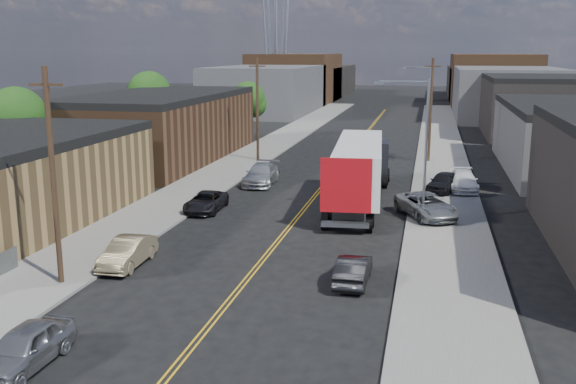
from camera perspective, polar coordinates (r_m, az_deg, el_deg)
The scene contains 30 objects.
ground at distance 76.39m, azimuth 6.25°, elevation 4.37°, with size 260.00×260.00×0.00m, color black.
centerline at distance 61.68m, azimuth 4.70°, elevation 2.48°, with size 0.32×120.00×0.01m, color gold.
sidewalk_left at distance 63.63m, azimuth -3.81°, elevation 2.86°, with size 5.00×140.00×0.15m, color slate.
sidewalk_right at distance 61.14m, azimuth 13.56°, elevation 2.15°, with size 5.00×140.00×0.15m, color slate.
warehouse_brown at distance 65.14m, azimuth -11.34°, elevation 5.74°, with size 12.00×26.00×6.60m.
industrial_right_c at distance 88.56m, azimuth 21.61°, elevation 7.15°, with size 14.00×22.00×7.60m.
skyline_left_a at distance 113.94m, azimuth -1.87°, elevation 9.10°, with size 16.00×30.00×8.00m, color #3D3D40.
skyline_right_a at distance 111.04m, azimuth 18.79°, elevation 8.36°, with size 16.00×30.00×8.00m, color #3D3D40.
skyline_left_b at distance 138.22m, azimuth 0.73°, elevation 10.10°, with size 16.00×26.00×10.00m, color #492F1D.
skyline_right_b at distance 135.84m, azimuth 17.73°, elevation 9.49°, with size 16.00×26.00×10.00m, color #492F1D.
skyline_left_c at distance 157.90m, azimuth 2.23°, elevation 9.84°, with size 16.00×40.00×7.00m, color black.
skyline_right_c at distance 155.82m, azimuth 17.06°, elevation 9.28°, with size 16.00×40.00×7.00m, color black.
streetlight_near at distance 40.56m, azimuth 11.62°, elevation 4.67°, with size 3.39×0.25×9.00m.
streetlight_far at distance 75.40m, azimuth 12.15°, elevation 8.13°, with size 3.39×0.25×9.00m.
utility_pole_left_near at distance 30.55m, azimuth -20.16°, elevation 1.31°, with size 1.60×0.26×10.00m.
utility_pole_left_far at distance 62.63m, azimuth -2.73°, elevation 7.39°, with size 1.60×0.26×10.00m.
utility_pole_right at distance 63.44m, azimuth 12.57°, elevation 7.18°, with size 1.60×0.26×10.00m.
tree_left_near at distance 55.71m, azimuth -22.90°, elevation 5.85°, with size 4.85×4.76×7.91m.
tree_left_mid at distance 77.37m, azimuth -12.19°, elevation 8.35°, with size 5.10×5.04×8.37m.
tree_left_far at distance 80.54m, azimuth -3.51°, elevation 8.10°, with size 4.35×4.20×6.97m.
semi_truck at distance 45.90m, azimuth 6.56°, elevation 2.30°, with size 4.00×17.68×4.59m.
car_left_a at distance 24.25m, azimuth -22.37°, elevation -12.66°, with size 1.73×4.30×1.47m, color #959699.
car_left_b at distance 33.40m, azimuth -14.07°, elevation -5.22°, with size 1.52×4.36×1.44m, color #877858.
car_left_c at distance 43.73m, azimuth -7.31°, elevation -0.87°, with size 2.14×4.65×1.29m, color black.
car_left_d at distance 52.11m, azimuth -2.37°, elevation 1.58°, with size 2.30×5.66×1.64m, color #AAADAF.
car_right_oncoming at distance 30.22m, azimuth 5.82°, elevation -6.89°, with size 1.41×4.03×1.33m, color black.
car_right_lot_a at distance 42.21m, azimuth 12.20°, elevation -1.17°, with size 2.51×5.44×1.51m, color #9D9FA2.
car_right_lot_b at distance 51.02m, azimuth 15.31°, elevation 0.97°, with size 2.03×5.00×1.45m, color white.
car_right_lot_c at distance 50.22m, azimuth 13.66°, elevation 0.89°, with size 1.74×4.33×1.47m, color black.
car_ahead_truck at distance 65.91m, azimuth 7.19°, elevation 3.70°, with size 2.41×5.22×1.45m, color black.
Camera 1 is at (8.16, -15.21, 10.63)m, focal length 40.00 mm.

